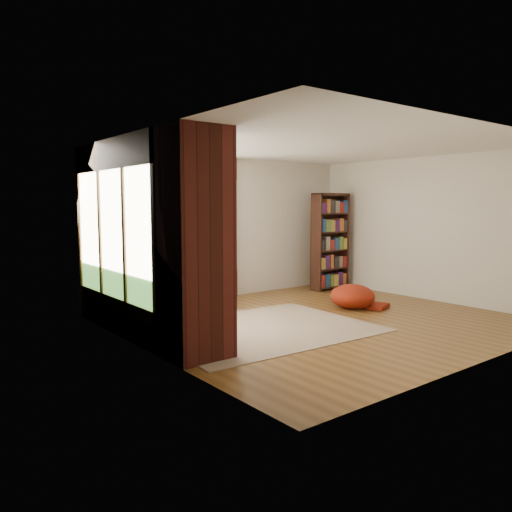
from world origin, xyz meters
TOP-DOWN VIEW (x-y plane):
  - floor at (0.00, 0.00)m, footprint 5.50×5.50m
  - ceiling at (0.00, 0.00)m, footprint 5.50×5.50m
  - wall_back at (0.00, 2.50)m, footprint 5.50×0.04m
  - wall_front at (0.00, -2.50)m, footprint 5.50×0.04m
  - wall_left at (-2.75, 0.00)m, footprint 0.04×5.00m
  - wall_right at (2.75, 0.00)m, footprint 0.04×5.00m
  - windows_back at (-1.20, 2.47)m, footprint 2.82×0.10m
  - windows_left at (-2.72, 1.20)m, footprint 0.10×2.62m
  - roller_blind at (-2.69, 2.03)m, footprint 0.03×0.72m
  - brick_chimney at (-2.40, -0.35)m, footprint 0.70×0.70m
  - sectional_sofa at (-1.95, 1.70)m, footprint 2.20×2.20m
  - area_rug at (-1.03, 0.15)m, footprint 3.11×2.43m
  - bookshelf at (2.14, 1.88)m, footprint 0.84×0.28m
  - pouf at (1.07, 0.32)m, footprint 0.95×0.95m
  - dog_tan at (-1.62, 1.67)m, footprint 0.95×0.88m
  - dog_brindle at (-1.96, 1.18)m, footprint 0.55×0.79m
  - throw_pillows at (-1.86, 1.75)m, footprint 1.98×1.68m

SIDE VIEW (x-z plane):
  - floor at x=0.00m, z-range 0.00..0.00m
  - area_rug at x=-1.03m, z-range 0.00..0.01m
  - pouf at x=1.07m, z-range 0.01..0.41m
  - sectional_sofa at x=-1.95m, z-range -0.10..0.70m
  - dog_brindle at x=-1.96m, z-range 0.54..0.94m
  - dog_tan at x=-1.62m, z-range 0.54..1.00m
  - throw_pillows at x=-1.86m, z-range 0.57..1.02m
  - bookshelf at x=2.14m, z-range 0.00..1.96m
  - wall_back at x=0.00m, z-range 0.00..2.60m
  - wall_front at x=0.00m, z-range 0.00..2.60m
  - wall_left at x=-2.75m, z-range 0.00..2.60m
  - wall_right at x=2.75m, z-range 0.00..2.60m
  - brick_chimney at x=-2.40m, z-range 0.00..2.60m
  - windows_back at x=-1.20m, z-range 0.40..2.30m
  - windows_left at x=-2.72m, z-range 0.40..2.30m
  - roller_blind at x=-2.69m, z-range 1.30..2.20m
  - ceiling at x=0.00m, z-range 2.60..2.60m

